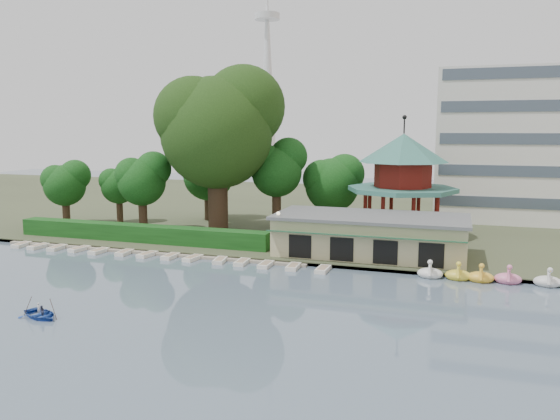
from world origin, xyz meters
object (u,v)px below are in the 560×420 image
at_px(boathouse, 370,235).
at_px(pavilion, 403,175).
at_px(rowboat_with_passengers, 40,311).
at_px(dock, 148,252).
at_px(big_tree, 219,124).

relative_size(boathouse, pavilion, 1.38).
relative_size(boathouse, rowboat_with_passengers, 3.66).
relative_size(dock, boathouse, 1.83).
xyz_separation_m(big_tree, rowboat_with_passengers, (0.28, -30.20, -12.70)).
bearing_deg(boathouse, big_tree, 161.67).
distance_m(boathouse, pavilion, 11.43).
bearing_deg(pavilion, dock, -148.34).
distance_m(boathouse, big_tree, 22.57).
bearing_deg(boathouse, rowboat_with_passengers, -127.73).
height_order(pavilion, big_tree, big_tree).
bearing_deg(big_tree, rowboat_with_passengers, -89.46).
height_order(dock, rowboat_with_passengers, rowboat_with_passengers).
bearing_deg(rowboat_with_passengers, dock, 100.22).
relative_size(boathouse, big_tree, 0.95).
bearing_deg(rowboat_with_passengers, pavilion, 58.86).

